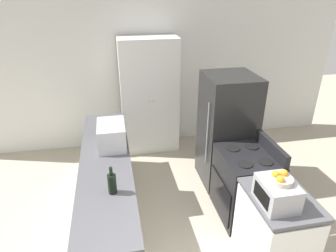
# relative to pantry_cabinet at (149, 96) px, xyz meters

# --- Properties ---
(wall_back) EXTENTS (7.00, 0.06, 2.60)m
(wall_back) POSITION_rel_pantry_cabinet_xyz_m (0.07, 0.30, 0.29)
(wall_back) COLOR silver
(wall_back) RESTS_ON ground_plane
(counter_left) EXTENTS (0.60, 2.80, 0.89)m
(counter_left) POSITION_rel_pantry_cabinet_xyz_m (-0.78, -1.80, -0.58)
(counter_left) COLOR silver
(counter_left) RESTS_ON ground_plane
(counter_right) EXTENTS (0.60, 0.77, 0.89)m
(counter_right) POSITION_rel_pantry_cabinet_xyz_m (0.92, -2.81, -0.58)
(counter_right) COLOR silver
(counter_right) RESTS_ON ground_plane
(pantry_cabinet) EXTENTS (0.99, 0.52, 2.01)m
(pantry_cabinet) POSITION_rel_pantry_cabinet_xyz_m (0.00, 0.00, 0.00)
(pantry_cabinet) COLOR silver
(pantry_cabinet) RESTS_ON ground_plane
(stove) EXTENTS (0.66, 0.78, 1.05)m
(stove) POSITION_rel_pantry_cabinet_xyz_m (0.94, -2.02, -0.55)
(stove) COLOR black
(stove) RESTS_ON ground_plane
(refrigerator) EXTENTS (0.72, 0.74, 1.67)m
(refrigerator) POSITION_rel_pantry_cabinet_xyz_m (0.97, -1.22, -0.17)
(refrigerator) COLOR black
(refrigerator) RESTS_ON ground_plane
(microwave) EXTENTS (0.35, 0.51, 0.31)m
(microwave) POSITION_rel_pantry_cabinet_xyz_m (-0.68, -1.45, 0.04)
(microwave) COLOR #B2B2B7
(microwave) RESTS_ON counter_left
(wine_bottle) EXTENTS (0.09, 0.09, 0.30)m
(wine_bottle) POSITION_rel_pantry_cabinet_xyz_m (-0.71, -2.42, -0.00)
(wine_bottle) COLOR black
(wine_bottle) RESTS_ON counter_left
(toaster_oven) EXTENTS (0.31, 0.39, 0.25)m
(toaster_oven) POSITION_rel_pantry_cabinet_xyz_m (0.81, -2.89, 0.01)
(toaster_oven) COLOR #939399
(toaster_oven) RESTS_ON counter_right
(fruit_bowl) EXTENTS (0.21, 0.21, 0.10)m
(fruit_bowl) POSITION_rel_pantry_cabinet_xyz_m (0.82, -2.89, 0.17)
(fruit_bowl) COLOR #B2A893
(fruit_bowl) RESTS_ON toaster_oven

